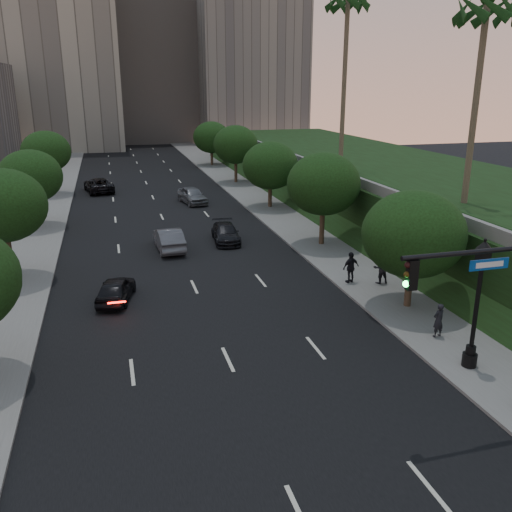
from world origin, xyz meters
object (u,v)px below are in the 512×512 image
object	(u,v)px
traffic_signal_mast	(512,324)
sedan_far_right	(192,195)
sedan_near_left	(116,289)
sedan_far_left	(99,185)
sedan_near_right	(226,233)
street_lamp	(476,310)
pedestrian_b	(381,268)
pedestrian_a	(438,320)
sedan_mid_left	(169,239)
pedestrian_c	(351,267)

from	to	relation	value
traffic_signal_mast	sedan_far_right	bearing A→B (deg)	96.88
sedan_near_left	sedan_far_left	distance (m)	32.50
sedan_far_right	sedan_far_left	bearing A→B (deg)	125.63
sedan_near_left	sedan_near_right	world-z (taller)	sedan_near_left
street_lamp	traffic_signal_mast	bearing A→B (deg)	-110.36
traffic_signal_mast	pedestrian_b	size ratio (longest dim) A/B	3.72
pedestrian_a	sedan_far_right	bearing A→B (deg)	-90.96
sedan_near_left	pedestrian_b	world-z (taller)	pedestrian_b
sedan_near_left	traffic_signal_mast	bearing A→B (deg)	144.52
traffic_signal_mast	sedan_near_right	size ratio (longest dim) A/B	1.54
sedan_far_left	sedan_far_right	bearing A→B (deg)	126.59
street_lamp	sedan_far_left	distance (m)	46.38
pedestrian_b	sedan_near_right	bearing A→B (deg)	-60.61
sedan_near_left	sedan_near_right	size ratio (longest dim) A/B	0.87
sedan_far_left	pedestrian_a	size ratio (longest dim) A/B	3.47
sedan_near_left	sedan_mid_left	distance (m)	9.63
sedan_near_right	traffic_signal_mast	bearing A→B (deg)	-74.80
pedestrian_b	sedan_far_left	bearing A→B (deg)	-66.17
traffic_signal_mast	sedan_near_left	bearing A→B (deg)	130.52
street_lamp	sedan_near_left	xyz separation A→B (m)	(-13.83, 11.43, -1.96)
sedan_near_left	sedan_near_right	distance (m)	12.76
traffic_signal_mast	sedan_far_left	bearing A→B (deg)	106.04
traffic_signal_mast	pedestrian_c	bearing A→B (deg)	87.14
pedestrian_a	pedestrian_c	bearing A→B (deg)	-95.47
sedan_near_left	sedan_far_right	size ratio (longest dim) A/B	0.83
traffic_signal_mast	sedan_near_right	world-z (taller)	traffic_signal_mast
sedan_mid_left	sedan_far_left	size ratio (longest dim) A/B	0.86
sedan_near_left	sedan_mid_left	size ratio (longest dim) A/B	0.82
sedan_mid_left	pedestrian_a	bearing A→B (deg)	117.67
street_lamp	pedestrian_c	xyz separation A→B (m)	(-0.55, 10.36, -1.56)
sedan_near_left	sedan_far_right	bearing A→B (deg)	-94.30
pedestrian_c	sedan_near_left	bearing A→B (deg)	-17.91
sedan_mid_left	pedestrian_b	distance (m)	15.18
traffic_signal_mast	sedan_far_right	world-z (taller)	traffic_signal_mast
sedan_far_left	pedestrian_b	distance (m)	37.62
traffic_signal_mast	sedan_far_left	world-z (taller)	traffic_signal_mast
pedestrian_c	pedestrian_a	bearing A→B (deg)	82.89
street_lamp	pedestrian_c	size ratio (longest dim) A/B	3.04
sedan_near_left	sedan_near_right	xyz separation A→B (m)	(8.19, 9.78, -0.01)
sedan_near_left	sedan_far_right	world-z (taller)	sedan_far_right
sedan_far_right	pedestrian_b	size ratio (longest dim) A/B	2.52
sedan_mid_left	sedan_far_right	bearing A→B (deg)	-107.62
pedestrian_b	street_lamp	bearing A→B (deg)	82.55
sedan_mid_left	pedestrian_b	bearing A→B (deg)	133.98
sedan_far_left	sedan_mid_left	bearing A→B (deg)	91.84
sedan_near_left	pedestrian_b	size ratio (longest dim) A/B	2.10
sedan_far_left	pedestrian_a	distance (m)	43.85
sedan_near_left	pedestrian_c	size ratio (longest dim) A/B	2.14
street_lamp	sedan_far_left	xyz separation A→B (m)	(-14.80, 43.92, -1.86)
street_lamp	pedestrian_b	distance (m)	10.00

